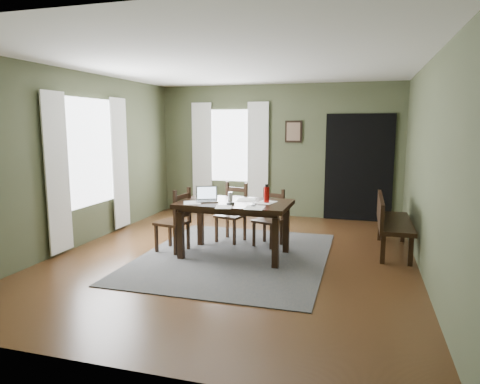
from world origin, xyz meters
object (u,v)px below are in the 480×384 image
(dining_table, at_px, (235,208))
(chair_end, at_px, (175,221))
(water_bottle, at_px, (267,194))
(bench, at_px, (390,219))
(laptop, at_px, (207,197))
(chair_back_right, at_px, (270,218))
(chair_back_left, at_px, (232,213))

(dining_table, distance_m, chair_end, 0.94)
(water_bottle, bearing_deg, bench, 25.38)
(bench, relative_size, laptop, 3.85)
(chair_back_right, relative_size, laptop, 2.31)
(chair_back_left, bearing_deg, laptop, -85.26)
(chair_back_left, height_order, laptop, laptop)
(dining_table, relative_size, bench, 1.08)
(chair_end, height_order, bench, chair_end)
(dining_table, xyz_separation_m, chair_end, (-0.91, -0.05, -0.23))
(chair_end, bearing_deg, water_bottle, 105.10)
(bench, bearing_deg, chair_end, 106.57)
(dining_table, bearing_deg, laptop, -171.49)
(chair_end, relative_size, bench, 0.65)
(chair_end, relative_size, chair_back_left, 1.01)
(chair_back_left, distance_m, laptop, 0.91)
(chair_back_left, distance_m, water_bottle, 1.11)
(chair_end, distance_m, bench, 3.20)
(chair_end, xyz_separation_m, laptop, (0.51, -0.00, 0.38))
(chair_back_left, xyz_separation_m, water_bottle, (0.72, -0.71, 0.45))
(chair_back_right, relative_size, water_bottle, 3.37)
(chair_back_left, xyz_separation_m, laptop, (-0.13, -0.82, 0.39))
(chair_back_left, bearing_deg, chair_back_right, 6.14)
(dining_table, xyz_separation_m, bench, (2.15, 0.86, -0.21))
(chair_end, height_order, chair_back_left, chair_end)
(chair_end, distance_m, water_bottle, 1.44)
(chair_back_left, relative_size, bench, 0.64)
(chair_back_right, distance_m, water_bottle, 0.79)
(chair_end, bearing_deg, bench, 117.25)
(dining_table, height_order, bench, bench)
(water_bottle, bearing_deg, laptop, -172.61)
(chair_end, relative_size, laptop, 2.50)
(dining_table, relative_size, chair_back_right, 1.80)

